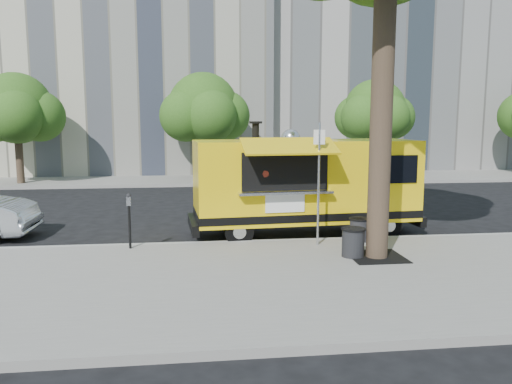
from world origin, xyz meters
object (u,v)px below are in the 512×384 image
far_tree_c (375,111)px  sign_post (319,176)px  trash_bin_left (353,241)px  far_tree_b (203,108)px  parking_meter (129,214)px  far_tree_a (16,109)px  trash_bin_right (359,229)px  food_truck (304,183)px

far_tree_c → sign_post: far_tree_c is taller
sign_post → trash_bin_left: sign_post is taller
far_tree_b → parking_meter: far_tree_b is taller
parking_meter → sign_post: bearing=-2.5°
parking_meter → trash_bin_left: (5.08, -1.34, -0.48)m
far_tree_a → trash_bin_left: bearing=-51.1°
sign_post → trash_bin_right: (1.13, 0.25, -1.38)m
sign_post → parking_meter: size_ratio=2.25×
far_tree_c → food_truck: 14.00m
far_tree_c → trash_bin_right: 15.05m
food_truck → trash_bin_left: bearing=-84.2°
far_tree_a → parking_meter: (7.00, -13.65, -2.79)m
sign_post → food_truck: (0.02, 1.72, -0.37)m
far_tree_a → far_tree_c: far_tree_a is taller
far_tree_b → trash_bin_right: size_ratio=9.25×
far_tree_a → trash_bin_right: size_ratio=9.01×
sign_post → trash_bin_left: size_ratio=4.60×
far_tree_c → trash_bin_left: (-5.92, -15.09, -3.22)m
far_tree_a → food_truck: far_tree_a is taller
far_tree_b → food_truck: 13.01m
trash_bin_right → sign_post: bearing=-167.5°
parking_meter → trash_bin_left: parking_meter is taller
far_tree_b → trash_bin_right: (3.68, -14.00, -3.37)m
trash_bin_left → trash_bin_right: trash_bin_left is taller
far_tree_b → trash_bin_left: bearing=-78.7°
far_tree_a → food_truck: size_ratio=0.82×
far_tree_b → far_tree_a: bearing=-177.5°
sign_post → parking_meter: 4.64m
far_tree_a → parking_meter: 15.59m
far_tree_b → food_truck: (2.57, -12.53, -2.35)m
far_tree_a → parking_meter: size_ratio=4.01×
far_tree_c → far_tree_a: bearing=-179.7°
far_tree_a → trash_bin_right: bearing=-47.0°
far_tree_b → parking_meter: 14.48m
parking_meter → food_truck: food_truck is taller
far_tree_b → food_truck: size_ratio=0.84×
food_truck → sign_post: bearing=-95.1°
trash_bin_left → parking_meter: bearing=165.2°
trash_bin_right → parking_meter: bearing=-179.5°
far_tree_c → sign_post: (-6.45, -13.95, -1.87)m
far_tree_b → food_truck: bearing=-78.4°
parking_meter → trash_bin_right: size_ratio=2.25×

